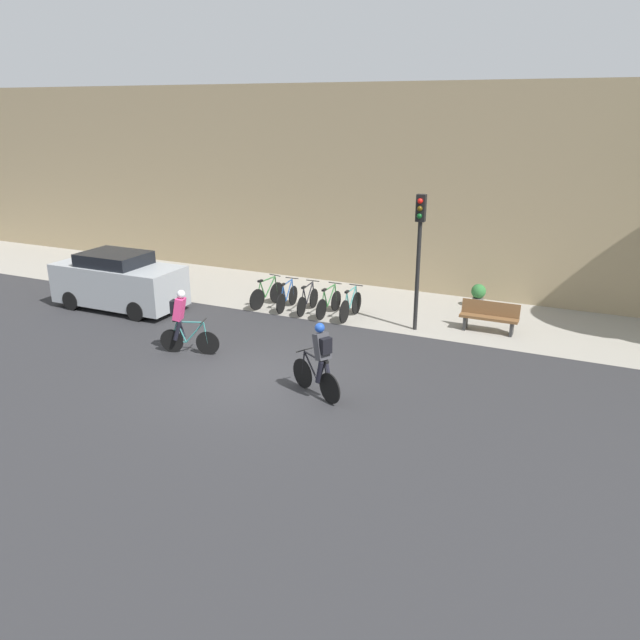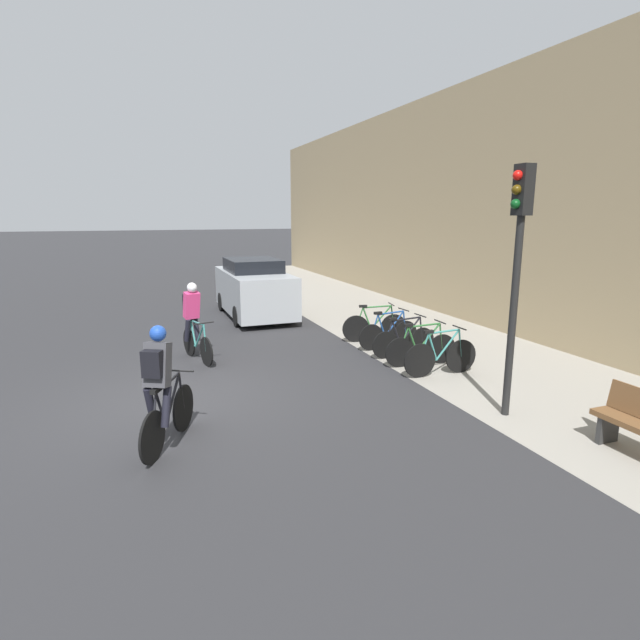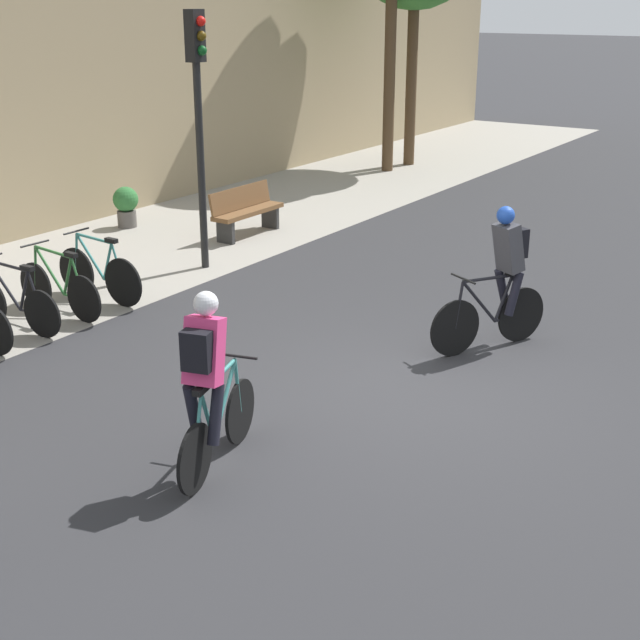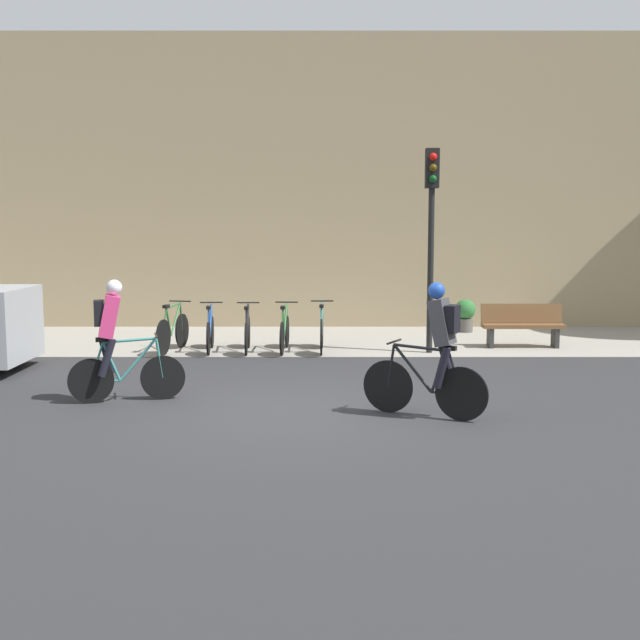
{
  "view_description": "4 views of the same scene",
  "coord_description": "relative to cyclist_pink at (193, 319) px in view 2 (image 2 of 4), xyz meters",
  "views": [
    {
      "loc": [
        7.27,
        -12.03,
        6.29
      ],
      "look_at": [
        0.82,
        1.96,
        1.01
      ],
      "focal_mm": 35.0,
      "sensor_mm": 36.0,
      "label": 1
    },
    {
      "loc": [
        8.7,
        -0.55,
        3.25
      ],
      "look_at": [
        -1.57,
        3.3,
        0.92
      ],
      "focal_mm": 28.0,
      "sensor_mm": 36.0,
      "label": 2
    },
    {
      "loc": [
        -8.12,
        -4.21,
        4.15
      ],
      "look_at": [
        -0.4,
        0.88,
        0.8
      ],
      "focal_mm": 50.0,
      "sensor_mm": 36.0,
      "label": 3
    },
    {
      "loc": [
        0.35,
        -10.67,
        2.56
      ],
      "look_at": [
        0.35,
        0.85,
        1.16
      ],
      "focal_mm": 45.0,
      "sensor_mm": 36.0,
      "label": 4
    }
  ],
  "objects": [
    {
      "name": "ground",
      "position": [
        2.59,
        -0.63,
        -0.95
      ],
      "size": [
        200.0,
        200.0,
        0.0
      ],
      "primitive_type": "plane",
      "color": "#2B2B2D"
    },
    {
      "name": "kerb_strip",
      "position": [
        2.59,
        6.12,
        -0.94
      ],
      "size": [
        44.0,
        4.5,
        0.01
      ],
      "primitive_type": "cube",
      "color": "gray",
      "rests_on": "ground"
    },
    {
      "name": "building_facade",
      "position": [
        2.59,
        8.67,
        2.6
      ],
      "size": [
        44.0,
        0.6,
        7.09
      ],
      "primitive_type": "cube",
      "color": "#9E8966",
      "rests_on": "ground"
    },
    {
      "name": "cyclist_pink",
      "position": [
        0.0,
        0.0,
        0.0
      ],
      "size": [
        1.61,
        0.6,
        1.76
      ],
      "color": "black",
      "rests_on": "ground"
    },
    {
      "name": "cyclist_grey",
      "position": [
        4.46,
        -0.94,
        -0.0
      ],
      "size": [
        1.56,
        0.85,
        1.8
      ],
      "color": "black",
      "rests_on": "ground"
    },
    {
      "name": "parked_bike_0",
      "position": [
        -0.01,
        4.57,
        -0.53
      ],
      "size": [
        0.49,
        1.69,
        0.99
      ],
      "color": "black",
      "rests_on": "ground"
    },
    {
      "name": "parked_bike_1",
      "position": [
        0.74,
        4.57,
        -0.55
      ],
      "size": [
        0.46,
        1.63,
        0.96
      ],
      "color": "black",
      "rests_on": "ground"
    },
    {
      "name": "parked_bike_2",
      "position": [
        1.48,
        4.57,
        -0.56
      ],
      "size": [
        0.46,
        1.65,
        0.95
      ],
      "color": "black",
      "rests_on": "ground"
    },
    {
      "name": "parked_bike_3",
      "position": [
        2.23,
        4.57,
        -0.55
      ],
      "size": [
        0.46,
        1.69,
        0.96
      ],
      "color": "black",
      "rests_on": "ground"
    },
    {
      "name": "parked_bike_4",
      "position": [
        2.97,
        4.57,
        -0.53
      ],
      "size": [
        0.46,
        1.68,
        0.99
      ],
      "color": "black",
      "rests_on": "ground"
    },
    {
      "name": "traffic_light_pole",
      "position": [
        5.11,
        4.4,
        1.8
      ],
      "size": [
        0.26,
        0.3,
        3.99
      ],
      "color": "black",
      "rests_on": "ground"
    },
    {
      "name": "parked_car",
      "position": [
        -4.3,
        2.4,
        -0.05
      ],
      "size": [
        4.3,
        1.84,
        1.85
      ],
      "color": "#9EA3A8",
      "rests_on": "ground"
    }
  ]
}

